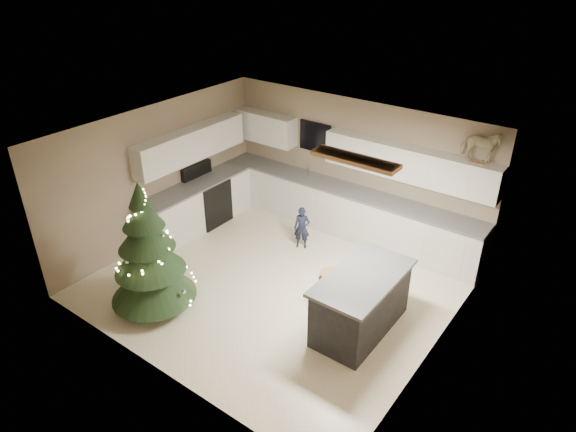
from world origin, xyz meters
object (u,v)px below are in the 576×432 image
at_px(bar_stool, 330,281).
at_px(toddler, 302,228).
at_px(island, 361,302).
at_px(christmas_tree, 149,258).
at_px(rocking_horse, 480,146).

height_order(bar_stool, toddler, toddler).
relative_size(island, christmas_tree, 0.78).
bearing_deg(bar_stool, rocking_horse, 61.42).
height_order(christmas_tree, toddler, christmas_tree).
relative_size(bar_stool, toddler, 0.77).
xyz_separation_m(island, rocking_horse, (0.61, 2.47, 1.80)).
xyz_separation_m(toddler, rocking_horse, (2.62, 1.11, 1.87)).
relative_size(christmas_tree, toddler, 2.65).
bearing_deg(christmas_tree, toddler, 73.05).
height_order(christmas_tree, rocking_horse, rocking_horse).
bearing_deg(bar_stool, toddler, 139.06).
distance_m(island, toddler, 2.43).
xyz_separation_m(island, bar_stool, (-0.64, 0.17, -0.00)).
distance_m(island, rocking_horse, 3.12).
distance_m(toddler, rocking_horse, 3.41).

